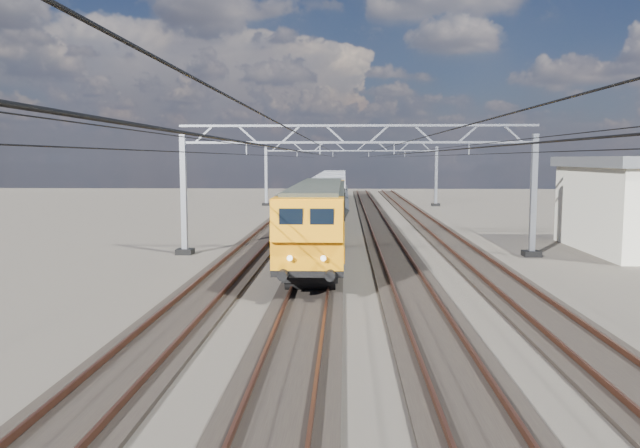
{
  "coord_description": "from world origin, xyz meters",
  "views": [
    {
      "loc": [
        -0.64,
        -29.9,
        5.28
      ],
      "look_at": [
        -1.74,
        -2.5,
        2.4
      ],
      "focal_mm": 35.0,
      "sensor_mm": 36.0,
      "label": 1
    }
  ],
  "objects_px": {
    "hopper_wagon_mid": "(332,188)",
    "catenary_gantry_far": "(351,171)",
    "catenary_gantry_mid": "(357,184)",
    "locomotive": "(319,216)",
    "hopper_wagon_third": "(334,183)",
    "hopper_wagon_lead": "(328,197)"
  },
  "relations": [
    {
      "from": "catenary_gantry_mid",
      "to": "catenary_gantry_far",
      "type": "bearing_deg",
      "value": 90.0
    },
    {
      "from": "hopper_wagon_lead",
      "to": "catenary_gantry_far",
      "type": "bearing_deg",
      "value": 84.32
    },
    {
      "from": "catenary_gantry_mid",
      "to": "hopper_wagon_lead",
      "type": "xyz_separation_m",
      "value": [
        -2.0,
        15.9,
        -1.67
      ]
    },
    {
      "from": "hopper_wagon_third",
      "to": "catenary_gantry_far",
      "type": "bearing_deg",
      "value": -76.46
    },
    {
      "from": "catenary_gantry_mid",
      "to": "hopper_wagon_lead",
      "type": "height_order",
      "value": "catenary_gantry_mid"
    },
    {
      "from": "locomotive",
      "to": "hopper_wagon_mid",
      "type": "relative_size",
      "value": 1.62
    },
    {
      "from": "hopper_wagon_mid",
      "to": "hopper_wagon_third",
      "type": "height_order",
      "value": "same"
    },
    {
      "from": "locomotive",
      "to": "hopper_wagon_third",
      "type": "relative_size",
      "value": 1.62
    },
    {
      "from": "hopper_wagon_mid",
      "to": "catenary_gantry_far",
      "type": "bearing_deg",
      "value": 71.26
    },
    {
      "from": "catenary_gantry_far",
      "to": "hopper_wagon_lead",
      "type": "relative_size",
      "value": 1.53
    },
    {
      "from": "catenary_gantry_far",
      "to": "hopper_wagon_third",
      "type": "xyz_separation_m",
      "value": [
        -2.0,
        8.3,
        -1.67
      ]
    },
    {
      "from": "catenary_gantry_mid",
      "to": "hopper_wagon_lead",
      "type": "distance_m",
      "value": 16.12
    },
    {
      "from": "catenary_gantry_far",
      "to": "locomotive",
      "type": "height_order",
      "value": "catenary_gantry_far"
    },
    {
      "from": "hopper_wagon_lead",
      "to": "hopper_wagon_third",
      "type": "distance_m",
      "value": 28.4
    },
    {
      "from": "catenary_gantry_mid",
      "to": "hopper_wagon_third",
      "type": "xyz_separation_m",
      "value": [
        -2.0,
        44.3,
        -1.67
      ]
    },
    {
      "from": "locomotive",
      "to": "hopper_wagon_mid",
      "type": "xyz_separation_m",
      "value": [
        -0.0,
        31.9,
        -0.09
      ]
    },
    {
      "from": "catenary_gantry_mid",
      "to": "locomotive",
      "type": "xyz_separation_m",
      "value": [
        -2.0,
        -1.79,
        -1.58
      ]
    },
    {
      "from": "locomotive",
      "to": "hopper_wagon_mid",
      "type": "distance_m",
      "value": 31.9
    },
    {
      "from": "catenary_gantry_mid",
      "to": "hopper_wagon_third",
      "type": "relative_size",
      "value": 1.53
    },
    {
      "from": "hopper_wagon_lead",
      "to": "locomotive",
      "type": "bearing_deg",
      "value": -90.0
    },
    {
      "from": "locomotive",
      "to": "hopper_wagon_lead",
      "type": "height_order",
      "value": "locomotive"
    },
    {
      "from": "locomotive",
      "to": "hopper_wagon_third",
      "type": "height_order",
      "value": "locomotive"
    }
  ]
}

